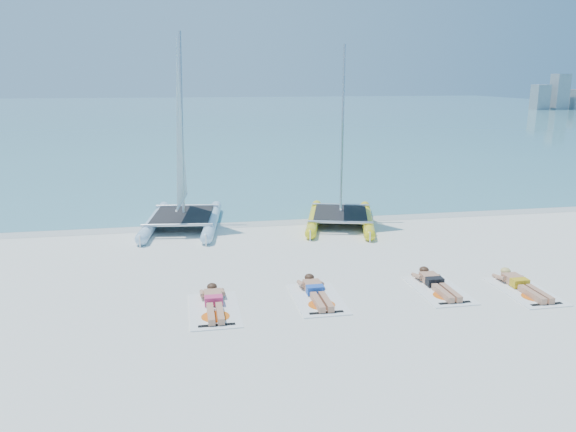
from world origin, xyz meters
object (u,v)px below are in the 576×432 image
towel_d (525,291)px  catamaran_yellow (342,165)px  towel_c (439,290)px  sunbather_c (435,282)px  sunbather_d (521,284)px  catamaran_blue (181,168)px  sunbather_b (316,291)px  towel_a (214,310)px  towel_b (318,299)px  sunbather_a (214,301)px

towel_d → catamaran_yellow: bearing=108.5°
towel_c → sunbather_c: 0.22m
sunbather_d → towel_d: bearing=-90.0°
catamaran_blue → sunbather_b: catamaran_blue is taller
towel_a → sunbather_d: bearing=-0.3°
catamaran_yellow → towel_b: size_ratio=3.13×
catamaran_blue → sunbather_c: catamaran_blue is taller
sunbather_a → towel_d: 6.77m
catamaran_blue → sunbather_d: catamaran_blue is taller
towel_c → sunbather_d: size_ratio=1.07×
catamaran_yellow → towel_a: size_ratio=3.13×
towel_d → sunbather_d: 0.22m
towel_a → sunbather_a: (0.00, 0.19, 0.11)m
towel_b → sunbather_d: sunbather_d is taller
sunbather_a → sunbather_d: size_ratio=1.00×
sunbather_d → catamaran_blue: bearing=136.8°
towel_b → sunbather_b: bearing=90.0°
catamaran_blue → catamaran_yellow: size_ratio=1.07×
catamaran_blue → towel_a: 7.12m
towel_c → sunbather_b: bearing=175.9°
towel_a → towel_b: 2.19m
towel_a → sunbather_a: sunbather_a is taller
towel_c → sunbather_d: 1.85m
towel_a → sunbather_d: (6.76, -0.03, 0.11)m
towel_b → towel_c: bearing=-0.1°
catamaran_blue → sunbather_b: bearing=-59.5°
towel_c → towel_a: bearing=-177.8°
towel_b → sunbather_d: 4.58m
catamaran_blue → catamaran_yellow: catamaran_blue is taller
catamaran_blue → towel_d: (7.34, -7.08, -1.83)m
sunbather_a → towel_c: (4.93, -0.00, -0.11)m
towel_a → towel_d: same height
catamaran_blue → catamaran_yellow: 5.07m
towel_d → towel_a: bearing=178.1°
sunbather_c → sunbather_a: bearing=-177.8°
sunbather_a → towel_c: size_ratio=0.93×
catamaran_yellow → sunbather_b: catamaran_yellow is taller
catamaran_blue → sunbather_d: size_ratio=3.57×
sunbather_a → towel_b: (2.18, -0.00, -0.11)m
sunbather_c → towel_d: sunbather_c is taller
towel_a → sunbather_a: size_ratio=1.07×
catamaran_yellow → sunbather_d: 7.21m
catamaran_blue → towel_d: bearing=-36.5°
sunbather_a → towel_c: bearing=-0.1°
towel_c → sunbather_c: sunbather_c is taller
catamaran_yellow → sunbather_d: catamaran_yellow is taller
sunbather_b → towel_b: bearing=-90.0°
sunbather_b → sunbather_c: bearing=-0.1°
towel_c → sunbather_c: size_ratio=1.07×
towel_d → towel_c: bearing=167.3°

